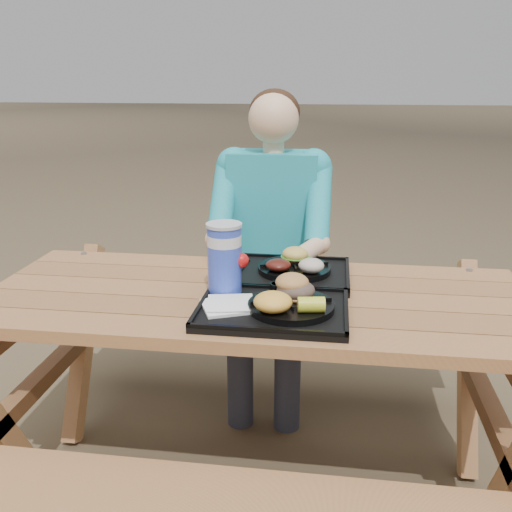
# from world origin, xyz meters

# --- Properties ---
(ground) EXTENTS (60.00, 60.00, 0.00)m
(ground) POSITION_xyz_m (0.00, 0.00, 0.00)
(ground) COLOR #999999
(ground) RESTS_ON ground
(picnic_table) EXTENTS (1.80, 1.49, 0.75)m
(picnic_table) POSITION_xyz_m (0.00, 0.00, 0.38)
(picnic_table) COLOR #999999
(picnic_table) RESTS_ON ground
(tray_near) EXTENTS (0.45, 0.35, 0.02)m
(tray_near) POSITION_xyz_m (0.07, -0.16, 0.76)
(tray_near) COLOR black
(tray_near) RESTS_ON picnic_table
(tray_far) EXTENTS (0.45, 0.35, 0.02)m
(tray_far) POSITION_xyz_m (0.08, 0.17, 0.76)
(tray_far) COLOR black
(tray_far) RESTS_ON picnic_table
(plate_near) EXTENTS (0.26, 0.26, 0.02)m
(plate_near) POSITION_xyz_m (0.13, -0.17, 0.78)
(plate_near) COLOR black
(plate_near) RESTS_ON tray_near
(plate_far) EXTENTS (0.26, 0.26, 0.02)m
(plate_far) POSITION_xyz_m (0.11, 0.18, 0.78)
(plate_far) COLOR black
(plate_far) RESTS_ON tray_far
(napkin_stack) EXTENTS (0.19, 0.19, 0.02)m
(napkin_stack) POSITION_xyz_m (-0.06, -0.18, 0.78)
(napkin_stack) COLOR white
(napkin_stack) RESTS_ON tray_near
(soda_cup) EXTENTS (0.11, 0.11, 0.22)m
(soda_cup) POSITION_xyz_m (-0.09, -0.05, 0.88)
(soda_cup) COLOR #1936C0
(soda_cup) RESTS_ON tray_near
(condiment_bbq) EXTENTS (0.05, 0.05, 0.03)m
(condiment_bbq) POSITION_xyz_m (0.08, -0.04, 0.79)
(condiment_bbq) COLOR black
(condiment_bbq) RESTS_ON tray_near
(condiment_mustard) EXTENTS (0.04, 0.04, 0.03)m
(condiment_mustard) POSITION_xyz_m (0.15, -0.03, 0.78)
(condiment_mustard) COLOR orange
(condiment_mustard) RESTS_ON tray_near
(sandwich) EXTENTS (0.11, 0.11, 0.11)m
(sandwich) POSITION_xyz_m (0.14, -0.12, 0.85)
(sandwich) COLOR #BC7F42
(sandwich) RESTS_ON plate_near
(mac_cheese) EXTENTS (0.11, 0.11, 0.06)m
(mac_cheese) POSITION_xyz_m (0.08, -0.23, 0.82)
(mac_cheese) COLOR #FEBF43
(mac_cheese) RESTS_ON plate_near
(corn_cob) EXTENTS (0.09, 0.09, 0.05)m
(corn_cob) POSITION_xyz_m (0.19, -0.22, 0.81)
(corn_cob) COLOR yellow
(corn_cob) RESTS_ON plate_near
(cutlery_far) EXTENTS (0.05, 0.19, 0.01)m
(cutlery_far) POSITION_xyz_m (-0.09, 0.19, 0.77)
(cutlery_far) COLOR black
(cutlery_far) RESTS_ON tray_far
(burger) EXTENTS (0.10, 0.10, 0.09)m
(burger) POSITION_xyz_m (0.11, 0.23, 0.83)
(burger) COLOR #E0B64F
(burger) RESTS_ON plate_far
(baked_beans) EXTENTS (0.09, 0.09, 0.04)m
(baked_beans) POSITION_xyz_m (0.06, 0.13, 0.81)
(baked_beans) COLOR #4D160F
(baked_beans) RESTS_ON plate_far
(potato_salad) EXTENTS (0.09, 0.09, 0.05)m
(potato_salad) POSITION_xyz_m (0.18, 0.12, 0.81)
(potato_salad) COLOR beige
(potato_salad) RESTS_ON plate_far
(diner) EXTENTS (0.48, 0.84, 1.28)m
(diner) POSITION_xyz_m (-0.02, 0.67, 0.64)
(diner) COLOR teal
(diner) RESTS_ON ground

